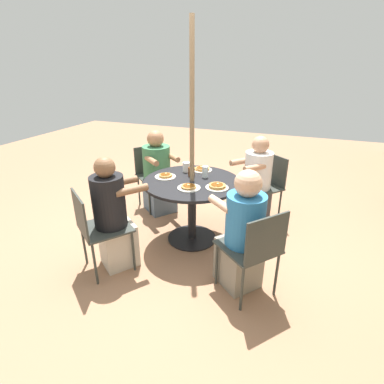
% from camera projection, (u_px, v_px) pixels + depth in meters
% --- Properties ---
extents(ground_plane, '(12.00, 12.00, 0.00)m').
position_uv_depth(ground_plane, '(192.00, 238.00, 3.54)').
color(ground_plane, '#9E7051').
extents(patio_table, '(1.06, 1.06, 0.73)m').
position_uv_depth(patio_table, '(192.00, 193.00, 3.30)').
color(patio_table, black).
rests_on(patio_table, ground).
extents(umbrella_pole, '(0.05, 0.05, 2.30)m').
position_uv_depth(umbrella_pole, '(192.00, 142.00, 3.08)').
color(umbrella_pole, '#846B4C').
rests_on(umbrella_pole, ground).
extents(patio_chair_north, '(0.62, 0.62, 0.84)m').
position_uv_depth(patio_chair_north, '(153.00, 172.00, 4.18)').
color(patio_chair_north, '#333833').
rests_on(patio_chair_north, ground).
extents(diner_north, '(0.57, 0.59, 1.11)m').
position_uv_depth(diner_north, '(158.00, 176.00, 4.04)').
color(diner_north, slate).
rests_on(diner_north, ground).
extents(patio_chair_east, '(0.61, 0.61, 0.84)m').
position_uv_depth(patio_chair_east, '(97.00, 226.00, 2.81)').
color(patio_chair_east, '#333833').
rests_on(patio_chair_east, ground).
extents(diner_east, '(0.55, 0.52, 1.15)m').
position_uv_depth(diner_east, '(113.00, 218.00, 2.88)').
color(diner_east, beige).
rests_on(diner_east, ground).
extents(patio_chair_south, '(0.62, 0.62, 0.84)m').
position_uv_depth(patio_chair_south, '(254.00, 247.00, 2.48)').
color(patio_chair_south, '#333833').
rests_on(patio_chair_south, ground).
extents(diner_south, '(0.54, 0.55, 1.13)m').
position_uv_depth(diner_south, '(242.00, 235.00, 2.61)').
color(diner_south, gray).
rests_on(diner_south, ground).
extents(patio_chair_west, '(0.62, 0.62, 0.84)m').
position_uv_depth(patio_chair_west, '(265.00, 183.00, 3.81)').
color(patio_chair_west, '#333833').
rests_on(patio_chair_west, ground).
extents(diner_west, '(0.55, 0.54, 1.12)m').
position_uv_depth(diner_west, '(255.00, 184.00, 3.73)').
color(diner_west, '#3D3D42').
rests_on(diner_west, ground).
extents(pancake_plate_a, '(0.23, 0.23, 0.05)m').
position_uv_depth(pancake_plate_a, '(165.00, 176.00, 3.34)').
color(pancake_plate_a, silver).
rests_on(pancake_plate_a, patio_table).
extents(pancake_plate_b, '(0.23, 0.23, 0.05)m').
position_uv_depth(pancake_plate_b, '(202.00, 169.00, 3.55)').
color(pancake_plate_b, silver).
rests_on(pancake_plate_b, patio_table).
extents(pancake_plate_c, '(0.23, 0.23, 0.05)m').
position_uv_depth(pancake_plate_c, '(217.00, 186.00, 3.05)').
color(pancake_plate_c, silver).
rests_on(pancake_plate_c, patio_table).
extents(pancake_plate_d, '(0.23, 0.23, 0.04)m').
position_uv_depth(pancake_plate_d, '(189.00, 187.00, 3.04)').
color(pancake_plate_d, silver).
rests_on(pancake_plate_d, patio_table).
extents(syrup_bottle, '(0.10, 0.07, 0.14)m').
position_uv_depth(syrup_bottle, '(191.00, 171.00, 3.36)').
color(syrup_bottle, '#602D0F').
rests_on(syrup_bottle, patio_table).
extents(coffee_cup, '(0.09, 0.09, 0.11)m').
position_uv_depth(coffee_cup, '(186.00, 167.00, 3.49)').
color(coffee_cup, white).
rests_on(coffee_cup, patio_table).
extents(drinking_glass_a, '(0.07, 0.07, 0.13)m').
position_uv_depth(drinking_glass_a, '(205.00, 172.00, 3.32)').
color(drinking_glass_a, silver).
rests_on(drinking_glass_a, patio_table).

